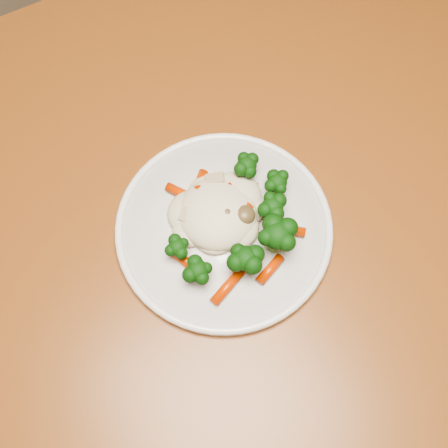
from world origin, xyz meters
name	(u,v)px	position (x,y,z in m)	size (l,w,h in m)	color
dining_table	(134,265)	(-0.24, 0.30, 0.65)	(1.27, 0.88, 0.75)	brown
plate	(224,229)	(-0.13, 0.24, 0.76)	(0.26, 0.26, 0.01)	white
meal	(234,220)	(-0.12, 0.24, 0.78)	(0.18, 0.17, 0.05)	beige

